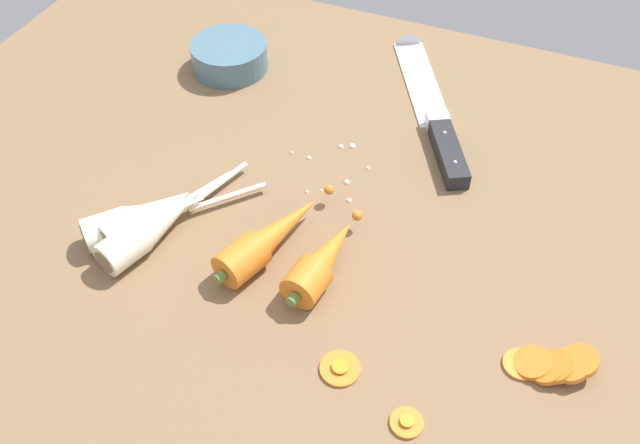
% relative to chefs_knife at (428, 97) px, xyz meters
% --- Properties ---
extents(ground_plane, '(1.20, 0.90, 0.04)m').
position_rel_chefs_knife_xyz_m(ground_plane, '(-0.05, -0.26, -0.03)').
color(ground_plane, brown).
extents(chefs_knife, '(0.19, 0.32, 0.04)m').
position_rel_chefs_knife_xyz_m(chefs_knife, '(0.00, 0.00, 0.00)').
color(chefs_knife, silver).
rests_on(chefs_knife, ground_plane).
extents(whole_carrot, '(0.09, 0.18, 0.04)m').
position_rel_chefs_knife_xyz_m(whole_carrot, '(-0.09, -0.33, 0.01)').
color(whole_carrot, orange).
rests_on(whole_carrot, ground_plane).
extents(whole_carrot_second, '(0.06, 0.15, 0.04)m').
position_rel_chefs_knife_xyz_m(whole_carrot_second, '(-0.02, -0.34, 0.01)').
color(whole_carrot_second, orange).
rests_on(whole_carrot_second, ground_plane).
extents(parsnip_front, '(0.09, 0.21, 0.04)m').
position_rel_chefs_knife_xyz_m(parsnip_front, '(-0.21, -0.36, 0.01)').
color(parsnip_front, silver).
rests_on(parsnip_front, ground_plane).
extents(parsnip_mid_left, '(0.16, 0.18, 0.04)m').
position_rel_chefs_knife_xyz_m(parsnip_mid_left, '(-0.23, -0.35, 0.01)').
color(parsnip_mid_left, silver).
rests_on(parsnip_mid_left, ground_plane).
extents(parsnip_mid_right, '(0.09, 0.17, 0.04)m').
position_rel_chefs_knife_xyz_m(parsnip_mid_right, '(-0.23, -0.35, 0.01)').
color(parsnip_mid_right, silver).
rests_on(parsnip_mid_right, ground_plane).
extents(carrot_slice_stack, '(0.09, 0.05, 0.03)m').
position_rel_chefs_knife_xyz_m(carrot_slice_stack, '(0.23, -0.36, 0.00)').
color(carrot_slice_stack, orange).
rests_on(carrot_slice_stack, ground_plane).
extents(carrot_slice_stray_near, '(0.04, 0.04, 0.01)m').
position_rel_chefs_knife_xyz_m(carrot_slice_stray_near, '(0.04, -0.44, -0.00)').
color(carrot_slice_stray_near, orange).
rests_on(carrot_slice_stray_near, ground_plane).
extents(carrot_slice_stray_mid, '(0.03, 0.03, 0.01)m').
position_rel_chefs_knife_xyz_m(carrot_slice_stray_mid, '(0.12, -0.47, -0.00)').
color(carrot_slice_stray_mid, orange).
rests_on(carrot_slice_stray_mid, ground_plane).
extents(prep_bowl, '(0.11, 0.11, 0.04)m').
position_rel_chefs_knife_xyz_m(prep_bowl, '(-0.29, -0.03, 0.01)').
color(prep_bowl, slate).
rests_on(prep_bowl, ground_plane).
extents(mince_crumbs, '(0.11, 0.11, 0.01)m').
position_rel_chefs_knife_xyz_m(mince_crumbs, '(-0.06, -0.17, -0.00)').
color(mince_crumbs, silver).
rests_on(mince_crumbs, ground_plane).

